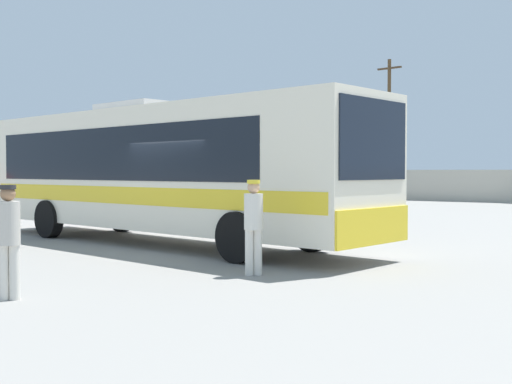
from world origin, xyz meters
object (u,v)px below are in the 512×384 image
(attendant_by_bus_door, at_px, (254,221))
(parked_car_second_white, at_px, (340,189))
(roadside_tree_left, at_px, (271,132))
(passenger_waiting_on_apron, at_px, (8,235))
(coach_bus_cream_yellow, at_px, (159,168))
(roadside_tree_midleft, at_px, (341,132))
(parked_car_leftmost_white, at_px, (261,187))
(vendor_umbrella_secondary_pink, at_px, (94,169))
(utility_pole_far, at_px, (389,126))

(attendant_by_bus_door, distance_m, parked_car_second_white, 28.22)
(attendant_by_bus_door, height_order, roadside_tree_left, roadside_tree_left)
(passenger_waiting_on_apron, bearing_deg, coach_bus_cream_yellow, 116.41)
(coach_bus_cream_yellow, height_order, attendant_by_bus_door, coach_bus_cream_yellow)
(passenger_waiting_on_apron, height_order, parked_car_second_white, passenger_waiting_on_apron)
(passenger_waiting_on_apron, height_order, roadside_tree_midleft, roadside_tree_midleft)
(parked_car_leftmost_white, relative_size, parked_car_second_white, 0.93)
(parked_car_leftmost_white, relative_size, roadside_tree_midleft, 0.69)
(parked_car_leftmost_white, bearing_deg, passenger_waiting_on_apron, -61.98)
(coach_bus_cream_yellow, xyz_separation_m, attendant_by_bus_door, (4.88, -2.77, -0.97))
(passenger_waiting_on_apron, distance_m, parked_car_second_white, 31.14)
(parked_car_second_white, bearing_deg, roadside_tree_midleft, 116.48)
(parked_car_second_white, height_order, roadside_tree_left, roadside_tree_left)
(coach_bus_cream_yellow, relative_size, roadside_tree_midleft, 2.00)
(parked_car_second_white, bearing_deg, coach_bus_cream_yellow, -74.10)
(vendor_umbrella_secondary_pink, relative_size, utility_pole_far, 0.24)
(parked_car_second_white, distance_m, utility_pole_far, 7.28)
(attendant_by_bus_door, distance_m, utility_pole_far, 33.76)
(passenger_waiting_on_apron, bearing_deg, utility_pole_far, 104.44)
(roadside_tree_midleft, bearing_deg, coach_bus_cream_yellow, -71.40)
(parked_car_leftmost_white, distance_m, roadside_tree_left, 13.43)
(vendor_umbrella_secondary_pink, height_order, parked_car_leftmost_white, vendor_umbrella_secondary_pink)
(passenger_waiting_on_apron, height_order, parked_car_leftmost_white, passenger_waiting_on_apron)
(roadside_tree_midleft, bearing_deg, utility_pole_far, -18.17)
(roadside_tree_left, bearing_deg, parked_car_second_white, -41.72)
(parked_car_leftmost_white, xyz_separation_m, roadside_tree_midleft, (2.28, 7.32, 3.99))
(attendant_by_bus_door, bearing_deg, vendor_umbrella_secondary_pink, 150.23)
(passenger_waiting_on_apron, xyz_separation_m, parked_car_leftmost_white, (-15.75, 29.61, -0.16))
(attendant_by_bus_door, height_order, parked_car_second_white, attendant_by_bus_door)
(coach_bus_cream_yellow, height_order, passenger_waiting_on_apron, coach_bus_cream_yellow)
(coach_bus_cream_yellow, relative_size, parked_car_leftmost_white, 2.91)
(vendor_umbrella_secondary_pink, relative_size, roadside_tree_midleft, 0.35)
(coach_bus_cream_yellow, bearing_deg, parked_car_second_white, 105.90)
(utility_pole_far, distance_m, roadside_tree_midleft, 4.56)
(parked_car_leftmost_white, xyz_separation_m, parked_car_second_white, (5.95, -0.05, 0.00))
(passenger_waiting_on_apron, xyz_separation_m, roadside_tree_left, (-22.13, 40.55, 4.32))
(vendor_umbrella_secondary_pink, distance_m, utility_pole_far, 25.11)
(roadside_tree_midleft, bearing_deg, parked_car_leftmost_white, -107.29)
(passenger_waiting_on_apron, relative_size, roadside_tree_midleft, 0.26)
(roadside_tree_left, bearing_deg, coach_bus_cream_yellow, -60.96)
(parked_car_second_white, height_order, roadside_tree_midleft, roadside_tree_midleft)
(attendant_by_bus_door, distance_m, passenger_waiting_on_apron, 4.10)
(roadside_tree_midleft, bearing_deg, passenger_waiting_on_apron, -69.95)
(parked_car_leftmost_white, relative_size, utility_pole_far, 0.46)
(parked_car_leftmost_white, bearing_deg, utility_pole_far, 41.74)
(parked_car_second_white, distance_m, roadside_tree_midleft, 9.14)
(parked_car_leftmost_white, height_order, utility_pole_far, utility_pole_far)
(attendant_by_bus_door, distance_m, vendor_umbrella_secondary_pink, 13.82)
(coach_bus_cream_yellow, bearing_deg, parked_car_leftmost_white, 118.46)
(roadside_tree_left, height_order, roadside_tree_midleft, roadside_tree_left)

